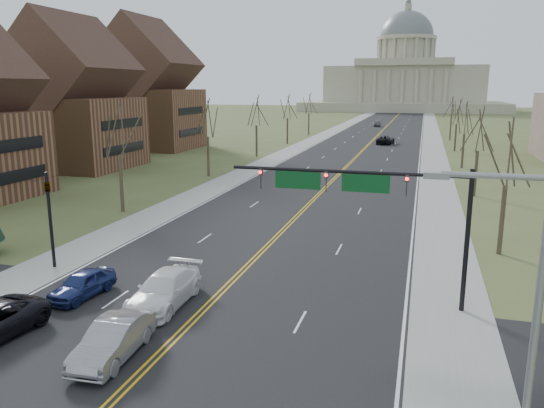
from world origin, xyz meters
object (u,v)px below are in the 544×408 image
Objects in this scene: signal_mast at (364,193)px; car_sb_inner_second at (164,290)px; car_far_sb at (377,124)px; signal_left at (49,209)px; car_sb_outer_second at (82,284)px; street_light at (523,333)px; car_far_nb at (385,140)px; car_sb_inner_lead at (113,340)px.

signal_mast is 2.12× the size of car_sb_inner_second.
signal_left is at bearing -94.41° from car_far_sb.
car_sb_outer_second is (4.62, -3.65, -3.00)m from signal_left.
signal_mast is at bearing 111.41° from street_light.
car_far_nb is at bearing 89.34° from car_sb_outer_second.
car_sb_outer_second is 0.69× the size of car_far_nb.
car_far_sb is (-0.80, 134.26, -0.08)m from car_sb_inner_lead.
car_sb_outer_second is at bearing 153.34° from street_light.
car_far_sb reaches higher than car_sb_outer_second.
car_far_sb is at bearing -76.16° from car_far_nb.
signal_mast is at bearing 18.50° from car_sb_inner_second.
signal_left reaches higher than car_far_nb.
street_light is at bearing -20.50° from car_sb_outer_second.
car_far_nb is (5.22, 82.83, 0.00)m from car_sb_inner_second.
street_light reaches higher than car_sb_outer_second.
street_light reaches higher than car_sb_inner_lead.
signal_mast is at bearing 100.13° from car_far_nb.
car_sb_inner_second is 1.39× the size of car_sb_outer_second.
car_sb_outer_second is at bearing 90.14° from car_far_nb.
car_sb_inner_second is 4.74m from car_sb_outer_second.
signal_mast is 2.54× the size of car_sb_inner_lead.
car_sb_outer_second is (-14.33, -3.65, -5.05)m from signal_mast.
signal_mast is 11.32m from car_sb_inner_second.
car_far_nb is at bearing 95.94° from street_light.
car_far_sb is (-5.53, 45.92, -0.12)m from car_far_nb.
street_light reaches higher than car_sb_inner_second.
car_far_nb is at bearing 93.16° from signal_mast.
signal_left reaches higher than car_sb_inner_lead.
street_light is at bearing -84.03° from car_far_sb.
signal_mast is 1.34× the size of street_light.
signal_left is 1.46× the size of car_sb_outer_second.
car_sb_inner_second is (-9.59, -3.44, -4.92)m from signal_mast.
signal_mast is 79.67m from car_far_nb.
car_sb_inner_second is at bearing 93.37° from car_far_nb.
signal_left is 0.66× the size of street_light.
car_far_sb is (-0.31, 128.76, -0.12)m from car_sb_inner_second.
street_light is 22.41m from car_sb_outer_second.
car_sb_inner_lead reaches higher than car_far_sb.
car_sb_inner_lead is 88.46m from car_far_nb.
car_far_sb is (4.42, 128.97, 0.01)m from car_sb_outer_second.
car_sb_inner_second is at bearing -160.29° from signal_mast.
car_sb_outer_second is at bearing 131.11° from car_sb_inner_lead.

